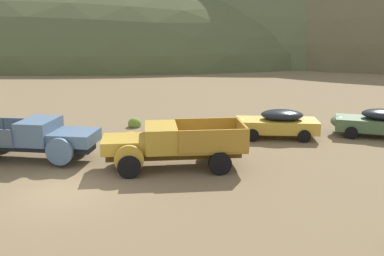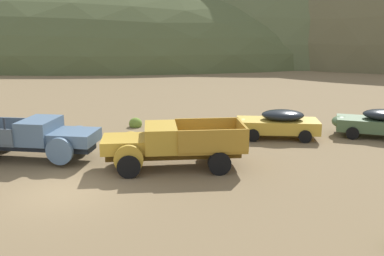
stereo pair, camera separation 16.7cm
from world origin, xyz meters
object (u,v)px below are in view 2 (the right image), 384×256
object	(u,v)px
truck_chalk_blue	(38,137)
car_weathered_green	(376,123)
car_faded_yellow	(275,123)
truck_mustard	(164,145)

from	to	relation	value
truck_chalk_blue	car_weathered_green	bearing A→B (deg)	20.79
truck_chalk_blue	car_weathered_green	distance (m)	17.62
car_weathered_green	truck_chalk_blue	bearing A→B (deg)	30.29
car_faded_yellow	car_weathered_green	bearing A→B (deg)	-173.60
truck_chalk_blue	car_faded_yellow	xyz separation A→B (m)	(11.51, 3.99, -0.21)
truck_mustard	car_weathered_green	xyz separation A→B (m)	(11.18, 5.36, -0.20)
truck_chalk_blue	truck_mustard	bearing A→B (deg)	-3.61
truck_chalk_blue	car_faded_yellow	distance (m)	12.18
car_weathered_green	car_faded_yellow	bearing A→B (deg)	19.23
truck_mustard	car_faded_yellow	world-z (taller)	truck_mustard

